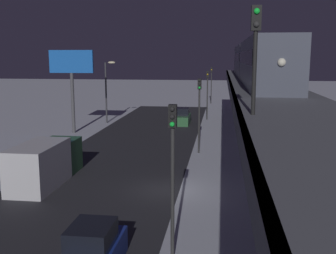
{
  "coord_description": "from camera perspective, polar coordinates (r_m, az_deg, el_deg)",
  "views": [
    {
      "loc": [
        -3.43,
        24.25,
        8.24
      ],
      "look_at": [
        1.6,
        -13.8,
        1.59
      ],
      "focal_mm": 43.69,
      "sensor_mm": 36.0,
      "label": 1
    }
  ],
  "objects": [
    {
      "name": "ground_plane",
      "position": [
        25.84,
        -0.49,
        -8.77
      ],
      "size": [
        240.0,
        240.0,
        0.0
      ],
      "primitive_type": "plane",
      "color": "silver"
    },
    {
      "name": "avenue_asphalt",
      "position": [
        26.82,
        -10.27,
        -8.22
      ],
      "size": [
        11.0,
        85.48,
        0.01
      ],
      "primitive_type": "cube",
      "color": "#28282D",
      "rests_on": "ground_plane"
    },
    {
      "name": "elevated_railway",
      "position": [
        24.62,
        14.46,
        2.46
      ],
      "size": [
        5.0,
        85.48,
        6.06
      ],
      "color": "slate",
      "rests_on": "ground_plane"
    },
    {
      "name": "subway_train",
      "position": [
        40.76,
        12.01,
        9.06
      ],
      "size": [
        2.94,
        36.87,
        3.4
      ],
      "color": "#4C5160",
      "rests_on": "elevated_railway"
    },
    {
      "name": "rail_signal",
      "position": [
        15.63,
        12.1,
        11.63
      ],
      "size": [
        0.36,
        0.41,
        4.0
      ],
      "color": "black",
      "rests_on": "elevated_railway"
    },
    {
      "name": "sedan_green",
      "position": [
        50.52,
        2.02,
        1.35
      ],
      "size": [
        1.8,
        4.61,
        1.97
      ],
      "rotation": [
        0.0,
        0.0,
        3.14
      ],
      "color": "#2D6038",
      "rests_on": "ground_plane"
    },
    {
      "name": "sedan_blue",
      "position": [
        16.57,
        -10.56,
        -17.04
      ],
      "size": [
        1.8,
        4.2,
        1.97
      ],
      "rotation": [
        0.0,
        0.0,
        3.14
      ],
      "color": "navy",
      "rests_on": "ground_plane"
    },
    {
      "name": "box_truck",
      "position": [
        28.08,
        -16.7,
        -4.81
      ],
      "size": [
        2.4,
        7.4,
        2.8
      ],
      "color": "#2D6038",
      "rests_on": "ground_plane"
    },
    {
      "name": "traffic_light_near",
      "position": [
        16.23,
        0.64,
        -4.6
      ],
      "size": [
        0.32,
        0.44,
        6.4
      ],
      "color": "#2D2D2D",
      "rests_on": "ground_plane"
    },
    {
      "name": "traffic_light_mid",
      "position": [
        34.77,
        4.39,
        3.12
      ],
      "size": [
        0.32,
        0.44,
        6.4
      ],
      "color": "#2D2D2D",
      "rests_on": "ground_plane"
    },
    {
      "name": "traffic_light_far",
      "position": [
        53.54,
        5.52,
        5.45
      ],
      "size": [
        0.32,
        0.44,
        6.4
      ],
      "color": "#2D2D2D",
      "rests_on": "ground_plane"
    },
    {
      "name": "traffic_light_distant",
      "position": [
        72.37,
        6.07,
        6.57
      ],
      "size": [
        0.32,
        0.44,
        6.4
      ],
      "color": "#2D2D2D",
      "rests_on": "ground_plane"
    },
    {
      "name": "commercial_billboard",
      "position": [
        45.18,
        -13.31,
        7.77
      ],
      "size": [
        4.8,
        0.36,
        8.9
      ],
      "color": "#4C4C51",
      "rests_on": "ground_plane"
    },
    {
      "name": "street_lamp_far",
      "position": [
        51.33,
        -8.42,
        5.89
      ],
      "size": [
        1.35,
        0.44,
        7.65
      ],
      "color": "#38383D",
      "rests_on": "ground_plane"
    }
  ]
}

